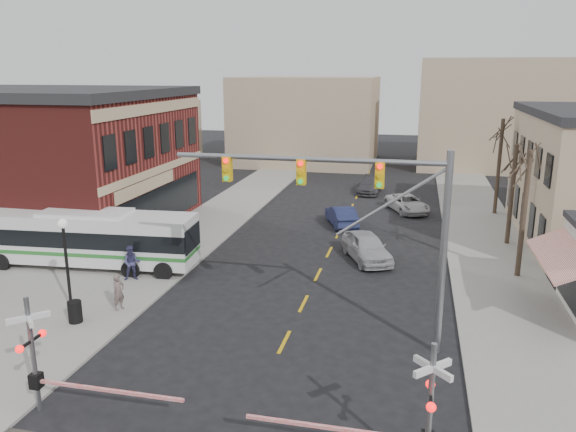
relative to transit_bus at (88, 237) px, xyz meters
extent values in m
plane|color=black|center=(12.74, -8.30, -1.77)|extent=(160.00, 160.00, 0.00)
cube|color=gray|center=(3.24, 11.70, -1.71)|extent=(5.00, 60.00, 0.12)
cube|color=gray|center=(22.24, 11.70, -1.71)|extent=(5.00, 60.00, 0.12)
cube|color=tan|center=(0.79, 7.70, 2.53)|extent=(0.10, 15.00, 0.50)
cube|color=tan|center=(0.79, 7.70, 6.63)|extent=(0.10, 15.00, 0.70)
cube|color=black|center=(0.79, 7.70, 0.03)|extent=(0.08, 13.00, 2.60)
cube|color=red|center=(23.94, -1.30, 1.23)|extent=(1.68, 6.00, 0.87)
cylinder|color=#382B21|center=(23.24, 3.70, 1.73)|extent=(0.28, 0.28, 6.75)
cylinder|color=#382B21|center=(23.54, 9.70, 1.50)|extent=(0.28, 0.28, 6.30)
cylinder|color=#382B21|center=(23.74, 17.70, 1.95)|extent=(0.28, 0.28, 7.20)
cube|color=silver|center=(0.00, 0.00, 0.02)|extent=(12.26, 3.50, 2.67)
cube|color=black|center=(0.00, 0.00, 0.20)|extent=(12.30, 3.54, 0.91)
cube|color=#267228|center=(0.00, 0.00, -0.61)|extent=(12.30, 3.54, 0.20)
cylinder|color=black|center=(0.00, 0.00, -1.26)|extent=(1.20, 2.69, 1.01)
cylinder|color=gray|center=(18.79, -5.73, 2.23)|extent=(0.28, 0.28, 8.00)
cylinder|color=gray|center=(13.50, -5.73, 5.73)|extent=(10.58, 0.20, 0.20)
cube|color=gold|center=(16.29, -5.73, 5.23)|extent=(0.35, 0.30, 1.00)
cube|color=gold|center=(13.29, -5.73, 5.23)|extent=(0.35, 0.30, 1.00)
cube|color=gold|center=(10.29, -5.73, 5.23)|extent=(0.35, 0.30, 1.00)
cylinder|color=gray|center=(6.01, -12.71, 0.23)|extent=(0.16, 0.16, 4.00)
cube|color=silver|center=(6.01, -12.71, 1.53)|extent=(1.00, 1.00, 0.18)
cube|color=silver|center=(6.01, -12.71, 1.53)|extent=(1.00, 1.00, 0.18)
sphere|color=#FF0C0C|center=(6.01, -13.26, 0.73)|extent=(0.26, 0.26, 0.26)
sphere|color=#FF0C0C|center=(6.01, -12.16, 0.73)|extent=(0.26, 0.26, 0.26)
cube|color=black|center=(6.01, -12.71, -0.67)|extent=(0.35, 0.35, 0.50)
cube|color=#FF0C0C|center=(8.61, -12.71, -0.67)|extent=(5.00, 0.10, 0.10)
cylinder|color=gray|center=(18.30, -13.05, 0.23)|extent=(0.16, 0.16, 4.00)
cube|color=silver|center=(18.30, -13.05, 1.53)|extent=(1.00, 1.00, 0.18)
cube|color=silver|center=(18.30, -13.05, 1.53)|extent=(1.00, 1.00, 0.18)
sphere|color=#FF0C0C|center=(18.30, -13.60, 0.73)|extent=(0.26, 0.26, 0.26)
sphere|color=#FF0C0C|center=(18.30, -12.50, 0.73)|extent=(0.26, 0.26, 0.26)
cube|color=#FF0C0C|center=(15.70, -13.05, -0.67)|extent=(5.00, 0.10, 0.10)
cylinder|color=black|center=(2.30, -5.31, 0.29)|extent=(0.14, 0.14, 3.87)
sphere|color=silver|center=(2.30, -5.31, 2.38)|extent=(0.44, 0.44, 0.44)
cylinder|color=black|center=(3.46, -6.71, -1.17)|extent=(0.60, 0.60, 0.96)
imported|color=#A7A6AB|center=(15.08, 4.74, -0.95)|extent=(3.73, 5.15, 1.63)
imported|color=#1B2145|center=(12.65, 11.92, -1.05)|extent=(3.00, 4.65, 1.45)
imported|color=#BDBDBD|center=(17.14, 17.12, -1.11)|extent=(3.96, 5.21, 1.31)
imported|color=#3F3E43|center=(13.67, 23.52, -1.09)|extent=(2.12, 4.75, 1.35)
imported|color=#655550|center=(4.66, -5.08, -0.80)|extent=(0.61, 0.73, 1.69)
imported|color=#37365E|center=(3.43, -1.49, -0.72)|extent=(1.12, 1.02, 1.86)
camera|label=1|loc=(17.54, -26.66, 9.04)|focal=35.00mm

